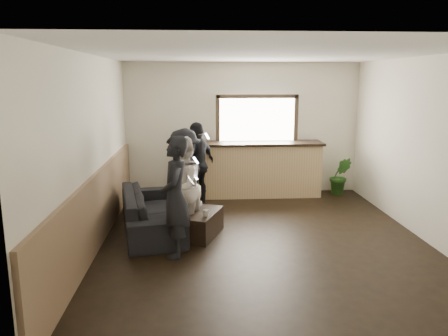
{
  "coord_description": "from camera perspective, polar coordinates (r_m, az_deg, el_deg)",
  "views": [
    {
      "loc": [
        -1.0,
        -6.32,
        2.45
      ],
      "look_at": [
        -0.57,
        0.4,
        1.07
      ],
      "focal_mm": 35.0,
      "sensor_mm": 36.0,
      "label": 1
    }
  ],
  "objects": [
    {
      "name": "ground",
      "position": [
        6.85,
        5.03,
        -9.45
      ],
      "size": [
        5.0,
        6.0,
        0.01
      ],
      "primitive_type": "cube",
      "color": "black"
    },
    {
      "name": "room_shell",
      "position": [
        6.4,
        -1.28,
        2.72
      ],
      "size": [
        5.01,
        6.01,
        2.8
      ],
      "color": "silver",
      "rests_on": "ground"
    },
    {
      "name": "bar_counter",
      "position": [
        9.29,
        4.44,
        0.29
      ],
      "size": [
        2.7,
        0.68,
        2.13
      ],
      "color": "tan",
      "rests_on": "ground"
    },
    {
      "name": "sofa",
      "position": [
        7.3,
        -9.46,
        -5.55
      ],
      "size": [
        1.27,
        2.35,
        0.65
      ],
      "primitive_type": "imported",
      "rotation": [
        0.0,
        0.0,
        1.76
      ],
      "color": "black",
      "rests_on": "ground"
    },
    {
      "name": "coffee_table",
      "position": [
        6.97,
        -3.09,
        -7.31
      ],
      "size": [
        0.78,
        1.01,
        0.39
      ],
      "primitive_type": "cube",
      "rotation": [
        0.0,
        0.0,
        -0.37
      ],
      "color": "black",
      "rests_on": "ground"
    },
    {
      "name": "cup_a",
      "position": [
        7.13,
        -3.4,
        -4.78
      ],
      "size": [
        0.17,
        0.17,
        0.1
      ],
      "primitive_type": "imported",
      "rotation": [
        0.0,
        0.0,
        5.9
      ],
      "color": "silver",
      "rests_on": "coffee_table"
    },
    {
      "name": "cup_b",
      "position": [
        6.69,
        -2.36,
        -5.9
      ],
      "size": [
        0.15,
        0.15,
        0.1
      ],
      "primitive_type": "imported",
      "rotation": [
        0.0,
        0.0,
        5.64
      ],
      "color": "silver",
      "rests_on": "coffee_table"
    },
    {
      "name": "potted_plant",
      "position": [
        9.7,
        14.94,
        -1.0
      ],
      "size": [
        0.5,
        0.43,
        0.81
      ],
      "primitive_type": "imported",
      "rotation": [
        0.0,
        0.0,
        -0.18
      ],
      "color": "#2D6623",
      "rests_on": "ground"
    },
    {
      "name": "person_a",
      "position": [
        6.08,
        -6.39,
        -3.78
      ],
      "size": [
        0.48,
        0.63,
        1.7
      ],
      "rotation": [
        0.0,
        0.0,
        -1.6
      ],
      "color": "black",
      "rests_on": "ground"
    },
    {
      "name": "person_b",
      "position": [
        6.83,
        -5.51,
        -2.55
      ],
      "size": [
        0.84,
        0.94,
        1.59
      ],
      "rotation": [
        0.0,
        0.0,
        -1.95
      ],
      "color": "silver",
      "rests_on": "ground"
    },
    {
      "name": "person_c",
      "position": [
        7.54,
        -5.21,
        -1.02
      ],
      "size": [
        0.99,
        1.21,
        1.63
      ],
      "rotation": [
        0.0,
        0.0,
        -2.01
      ],
      "color": "black",
      "rests_on": "ground"
    },
    {
      "name": "person_d",
      "position": [
        8.49,
        -3.42,
        0.48
      ],
      "size": [
        0.88,
        1.02,
        1.65
      ],
      "rotation": [
        0.0,
        0.0,
        -2.19
      ],
      "color": "black",
      "rests_on": "ground"
    }
  ]
}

